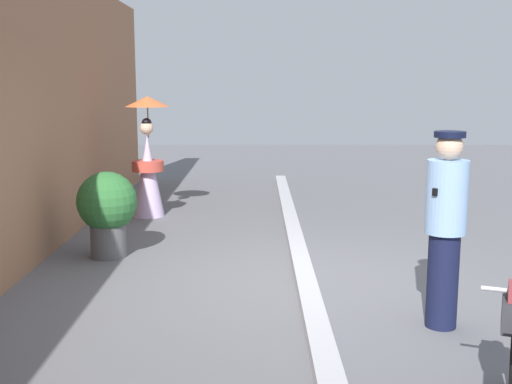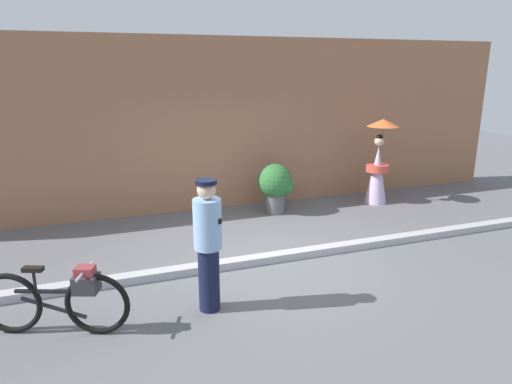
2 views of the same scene
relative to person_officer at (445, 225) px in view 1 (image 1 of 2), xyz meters
name	(u,v)px [view 1 (image 1 of 2)]	position (x,y,z in m)	size (l,w,h in m)	color
ground_plane	(304,283)	(1.21, 1.07, -0.89)	(30.00, 30.00, 0.00)	slate
sidewalk_curb	(305,277)	(1.21, 1.07, -0.83)	(14.00, 0.20, 0.12)	#B2B2B7
person_officer	(445,225)	(0.00, 0.00, 0.00)	(0.34, 0.34, 1.66)	#141938
person_with_parasol	(148,160)	(4.62, 3.25, -0.01)	(0.68, 0.68, 1.85)	silver
potted_plant_by_door	(109,208)	(2.25, 3.32, -0.29)	(0.73, 0.71, 1.02)	#59595B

